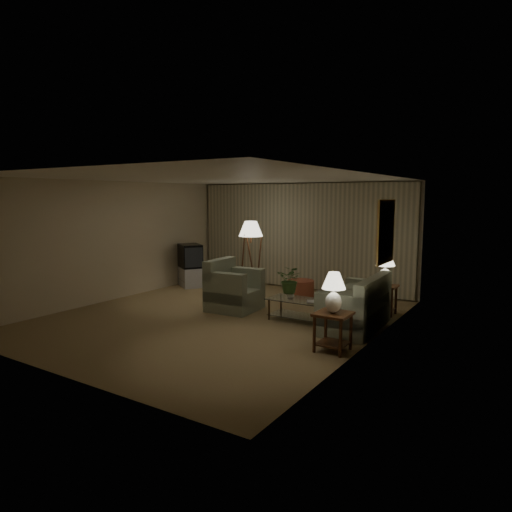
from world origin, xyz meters
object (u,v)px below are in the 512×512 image
Objects in this scene: side_table_far at (384,295)px; coffee_table at (297,306)px; ottoman at (301,289)px; armchair at (235,290)px; floor_lamp at (251,256)px; sofa at (355,308)px; vase at (290,294)px; table_lamp_far at (385,266)px; side_table_near at (333,325)px; table_lamp_near at (334,289)px; tv_cabinet at (191,277)px; crt_tv at (190,256)px.

side_table_far is 1.85m from coffee_table.
armchair is at bearing -110.03° from ottoman.
side_table_far is 3.33m from floor_lamp.
armchair reaches higher than side_table_far.
sofa is 11.18× the size of vase.
floor_lamp reaches higher than table_lamp_far.
side_table_near is 0.54× the size of coffee_table.
vase is at bearing -87.18° from sofa.
coffee_table and ottoman have the same top height.
table_lamp_near is 5.94m from tv_cabinet.
floor_lamp is at bearing 33.84° from crt_tv.
table_lamp_near reaches higher than sofa.
tv_cabinet is at bearing 151.95° from table_lamp_near.
sofa is 2.82× the size of ottoman.
side_table_near is at bearing -55.61° from ottoman.
table_lamp_far is 1.05× the size of ottoman.
crt_tv is at bearing 55.27° from armchair.
floor_lamp is at bearing 177.41° from table_lamp_far.
table_lamp_near is 5.89m from crt_tv.
side_table_far is 2.16m from ottoman.
tv_cabinet is at bearing 179.35° from floor_lamp.
crt_tv is (-5.05, 1.42, 0.43)m from sofa.
floor_lamp is at bearing 177.41° from side_table_far.
side_table_near is (0.15, -1.35, 0.03)m from sofa.
armchair is at bearing -154.66° from side_table_far.
sofa is 1.58× the size of coffee_table.
coffee_table is 1.16× the size of tv_cabinet.
floor_lamp is at bearing 16.55° from armchair.
table_lamp_far is 5.25m from tv_cabinet.
sofa is 1.26m from vase.
crt_tv is (-5.20, 0.17, 0.41)m from side_table_far.
table_lamp_far is at bearing 32.61° from crt_tv.
sofa reaches higher than coffee_table.
table_lamp_far reaches higher than side_table_far.
coffee_table is 2.61m from floor_lamp.
table_lamp_near is at bearing -90.00° from table_lamp_far.
side_table_near is at bearing -90.00° from side_table_far.
sofa is at bearing 96.34° from side_table_near.
vase reaches higher than coffee_table.
side_table_near is 4.31m from floor_lamp.
table_lamp_near reaches higher than side_table_near.
armchair is at bearing 154.65° from table_lamp_near.
crt_tv is at bearing 158.93° from coffee_table.
side_table_near is at bearing -41.69° from vase.
table_lamp_near is 0.96× the size of table_lamp_far.
tv_cabinet is at bearing 158.93° from coffee_table.
ottoman is (3.10, 0.30, -0.04)m from tv_cabinet.
sofa is at bearing 96.34° from table_lamp_near.
armchair is at bearing 3.58° from crt_tv.
armchair is 1.50m from coffee_table.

